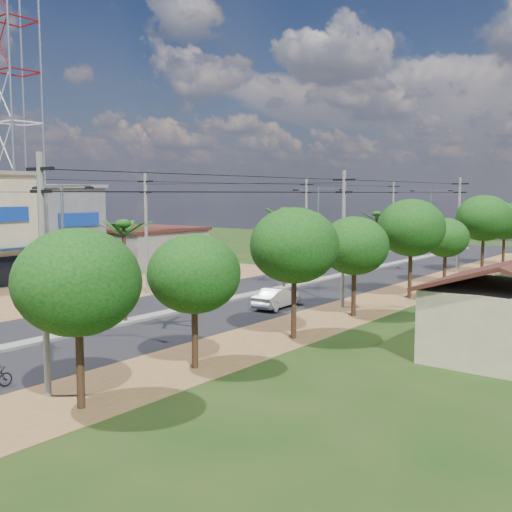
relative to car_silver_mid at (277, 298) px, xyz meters
The scene contains 33 objects.
ground 13.82m from the car_silver_mid, 107.86° to the right, with size 160.00×160.00×0.00m, color black.
road 4.67m from the car_silver_mid, 156.23° to the left, with size 12.00×110.00×0.04m, color black.
median 6.47m from the car_silver_mid, 131.03° to the left, with size 1.00×90.00×0.18m, color #605E56.
dirt_lot_west 19.92m from the car_silver_mid, 165.05° to the right, with size 18.00×46.00×0.04m, color brown.
dirt_shoulder_east 4.70m from the car_silver_mid, 23.60° to the left, with size 5.00×90.00×0.03m, color brown.
shophouse_grey 26.46m from the car_silver_mid, behind, with size 9.00×6.40×8.30m.
low_shed 27.50m from the car_silver_mid, 156.71° to the left, with size 10.40×10.40×3.95m.
telecom_tower 36.28m from the car_silver_mid, behind, with size 3.80×3.80×43.00m.
tree_east_a 20.21m from the car_silver_mid, 74.61° to the right, with size 4.40×4.40×6.37m.
tree_east_b 14.49m from the car_silver_mid, 68.91° to the right, with size 4.00×4.00×5.83m.
tree_east_c 9.23m from the car_silver_mid, 48.30° to the right, with size 4.60×4.60×6.83m.
tree_east_d 6.40m from the car_silver_mid, ahead, with size 4.20×4.20×6.13m.
tree_east_e 11.27m from the car_silver_mid, 58.80° to the left, with size 4.80×4.80×7.14m.
tree_east_f 17.87m from the car_silver_mid, 73.59° to the left, with size 3.80×3.80×5.52m.
tree_east_g 25.89m from the car_silver_mid, 77.38° to the left, with size 5.00×5.00×7.38m.
tree_east_h 33.52m from the car_silver_mid, 80.89° to the left, with size 4.40×4.40×6.52m.
palm_median_near 11.18m from the car_silver_mid, 114.86° to the right, with size 2.00×2.00×6.15m.
palm_median_mid 9.61m from the car_silver_mid, 121.66° to the left, with size 2.00×2.00×6.55m.
palm_median_far 23.70m from the car_silver_mid, 100.49° to the left, with size 2.00×2.00×5.85m.
streetlight_near 14.40m from the car_silver_mid, 107.86° to the right, with size 5.10×0.18×8.00m.
streetlight_mid 13.25m from the car_silver_mid, 109.63° to the left, with size 5.10×0.18×8.00m.
streetlight_far 37.33m from the car_silver_mid, 96.55° to the left, with size 5.10×0.18×8.00m.
utility_pole_w_b 12.01m from the car_silver_mid, behind, with size 1.60×0.24×9.00m.
utility_pole_w_c 24.05m from the car_silver_mid, 118.30° to the left, with size 1.60×0.24×9.00m.
utility_pole_w_d 43.54m from the car_silver_mid, 105.02° to the left, with size 1.60×0.24×9.00m.
utility_pole_e_a 19.84m from the car_silver_mid, 80.31° to the right, with size 1.60×0.24×9.00m.
utility_pole_e_b 5.97m from the car_silver_mid, 41.24° to the left, with size 1.60×0.24×9.00m.
utility_pole_e_c 25.41m from the car_silver_mid, 82.51° to the left, with size 1.60×0.24×9.00m.
car_silver_mid is the anchor object (origin of this frame).
car_white_far 19.25m from the car_silver_mid, 118.65° to the left, with size 2.12×5.22×1.52m, color beige.
car_parked_dark 14.34m from the car_silver_mid, 151.18° to the right, with size 1.76×4.38×1.49m, color black.
moto_rider_west_a 7.07m from the car_silver_mid, behind, with size 0.54×1.55×0.81m, color black.
moto_rider_west_b 15.04m from the car_silver_mid, 113.29° to the left, with size 0.44×1.57×0.95m, color black.
Camera 1 is at (26.76, -18.36, 7.54)m, focal length 42.00 mm.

